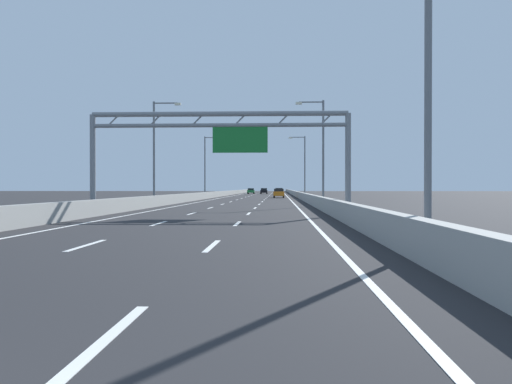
{
  "coord_description": "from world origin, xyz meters",
  "views": [
    {
      "loc": [
        3.68,
        -2.12,
        1.66
      ],
      "look_at": [
        1.36,
        51.52,
        1.18
      ],
      "focal_mm": 36.6,
      "sensor_mm": 36.0,
      "label": 1
    }
  ],
  "objects": [
    {
      "name": "lane_dash_left_1",
      "position": [
        -1.8,
        12.5,
        0.01
      ],
      "size": [
        0.16,
        3.0,
        0.01
      ],
      "primitive_type": "cube",
      "color": "white",
      "rests_on": "ground_plane"
    },
    {
      "name": "lane_dash_left_2",
      "position": [
        -1.8,
        21.5,
        0.01
      ],
      "size": [
        0.16,
        3.0,
        0.01
      ],
      "primitive_type": "cube",
      "color": "white",
      "rests_on": "ground_plane"
    },
    {
      "name": "lane_dash_right_6",
      "position": [
        1.8,
        57.5,
        0.01
      ],
      "size": [
        0.16,
        3.0,
        0.01
      ],
      "primitive_type": "cube",
      "color": "white",
      "rests_on": "ground_plane"
    },
    {
      "name": "lane_dash_left_4",
      "position": [
        -1.8,
        39.5,
        0.01
      ],
      "size": [
        0.16,
        3.0,
        0.01
      ],
      "primitive_type": "cube",
      "color": "white",
      "rests_on": "ground_plane"
    },
    {
      "name": "sign_gantry",
      "position": [
        0.17,
        29.97,
        4.84
      ],
      "size": [
        16.21,
        0.36,
        6.36
      ],
      "color": "gray",
      "rests_on": "ground_plane"
    },
    {
      "name": "lane_dash_right_10",
      "position": [
        1.8,
        93.5,
        0.01
      ],
      "size": [
        0.16,
        3.0,
        0.01
      ],
      "primitive_type": "cube",
      "color": "white",
      "rests_on": "ground_plane"
    },
    {
      "name": "lane_dash_left_14",
      "position": [
        -1.8,
        129.5,
        0.01
      ],
      "size": [
        0.16,
        3.0,
        0.01
      ],
      "primitive_type": "cube",
      "color": "white",
      "rests_on": "ground_plane"
    },
    {
      "name": "black_car",
      "position": [
        0.03,
        128.54,
        0.75
      ],
      "size": [
        1.72,
        4.55,
        1.45
      ],
      "color": "black",
      "rests_on": "ground_plane"
    },
    {
      "name": "lane_dash_right_11",
      "position": [
        1.8,
        102.5,
        0.01
      ],
      "size": [
        0.16,
        3.0,
        0.01
      ],
      "primitive_type": "cube",
      "color": "white",
      "rests_on": "ground_plane"
    },
    {
      "name": "lane_dash_left_6",
      "position": [
        -1.8,
        57.5,
        0.01
      ],
      "size": [
        0.16,
        3.0,
        0.01
      ],
      "primitive_type": "cube",
      "color": "white",
      "rests_on": "ground_plane"
    },
    {
      "name": "streetlamp_left_mid",
      "position": [
        -7.47,
        45.05,
        5.4
      ],
      "size": [
        2.58,
        0.28,
        9.5
      ],
      "color": "slate",
      "rests_on": "ground_plane"
    },
    {
      "name": "lane_dash_left_8",
      "position": [
        -1.8,
        75.5,
        0.01
      ],
      "size": [
        0.16,
        3.0,
        0.01
      ],
      "primitive_type": "cube",
      "color": "white",
      "rests_on": "ground_plane"
    },
    {
      "name": "barrier_left",
      "position": [
        -6.9,
        110.0,
        0.47
      ],
      "size": [
        0.45,
        220.0,
        0.95
      ],
      "color": "#9E9E99",
      "rests_on": "ground_plane"
    },
    {
      "name": "lane_dash_left_3",
      "position": [
        -1.8,
        30.5,
        0.01
      ],
      "size": [
        0.16,
        3.0,
        0.01
      ],
      "primitive_type": "cube",
      "color": "white",
      "rests_on": "ground_plane"
    },
    {
      "name": "lane_dash_left_15",
      "position": [
        -1.8,
        138.5,
        0.01
      ],
      "size": [
        0.16,
        3.0,
        0.01
      ],
      "primitive_type": "cube",
      "color": "white",
      "rests_on": "ground_plane"
    },
    {
      "name": "streetlamp_right_near",
      "position": [
        7.47,
        12.11,
        5.4
      ],
      "size": [
        2.58,
        0.28,
        9.5
      ],
      "color": "slate",
      "rests_on": "ground_plane"
    },
    {
      "name": "ground_plane",
      "position": [
        0.0,
        100.0,
        0.0
      ],
      "size": [
        260.0,
        260.0,
        0.0
      ],
      "primitive_type": "plane",
      "color": "#262628"
    },
    {
      "name": "lane_dash_left_11",
      "position": [
        -1.8,
        102.5,
        0.01
      ],
      "size": [
        0.16,
        3.0,
        0.01
      ],
      "primitive_type": "cube",
      "color": "white",
      "rests_on": "ground_plane"
    },
    {
      "name": "barrier_right",
      "position": [
        6.9,
        110.0,
        0.47
      ],
      "size": [
        0.45,
        220.0,
        0.95
      ],
      "color": "#9E9E99",
      "rests_on": "ground_plane"
    },
    {
      "name": "lane_dash_right_15",
      "position": [
        1.8,
        138.5,
        0.01
      ],
      "size": [
        0.16,
        3.0,
        0.01
      ],
      "primitive_type": "cube",
      "color": "white",
      "rests_on": "ground_plane"
    },
    {
      "name": "lane_dash_right_14",
      "position": [
        1.8,
        129.5,
        0.01
      ],
      "size": [
        0.16,
        3.0,
        0.01
      ],
      "primitive_type": "cube",
      "color": "white",
      "rests_on": "ground_plane"
    },
    {
      "name": "lane_dash_right_12",
      "position": [
        1.8,
        111.5,
        0.01
      ],
      "size": [
        0.16,
        3.0,
        0.01
      ],
      "primitive_type": "cube",
      "color": "white",
      "rests_on": "ground_plane"
    },
    {
      "name": "lane_dash_left_9",
      "position": [
        -1.8,
        84.5,
        0.01
      ],
      "size": [
        0.16,
        3.0,
        0.01
      ],
      "primitive_type": "cube",
      "color": "white",
      "rests_on": "ground_plane"
    },
    {
      "name": "lane_dash_left_17",
      "position": [
        -1.8,
        156.5,
        0.01
      ],
      "size": [
        0.16,
        3.0,
        0.01
      ],
      "primitive_type": "cube",
      "color": "white",
      "rests_on": "ground_plane"
    },
    {
      "name": "lane_dash_right_13",
      "position": [
        1.8,
        120.5,
        0.01
      ],
      "size": [
        0.16,
        3.0,
        0.01
      ],
      "primitive_type": "cube",
      "color": "white",
      "rests_on": "ground_plane"
    },
    {
      "name": "edge_line_left",
      "position": [
        -5.25,
        88.0,
        0.01
      ],
      "size": [
        0.16,
        176.0,
        0.01
      ],
      "primitive_type": "cube",
      "color": "white",
      "rests_on": "ground_plane"
    },
    {
      "name": "orange_car",
      "position": [
        3.73,
        80.81,
        0.75
      ],
      "size": [
        1.7,
        4.3,
        1.44
      ],
      "color": "orange",
      "rests_on": "ground_plane"
    },
    {
      "name": "lane_dash_right_17",
      "position": [
        1.8,
        156.5,
        0.01
      ],
      "size": [
        0.16,
        3.0,
        0.01
      ],
      "primitive_type": "cube",
      "color": "white",
      "rests_on": "ground_plane"
    },
    {
      "name": "lane_dash_left_5",
      "position": [
        -1.8,
        48.5,
        0.01
      ],
      "size": [
        0.16,
        3.0,
        0.01
      ],
      "primitive_type": "cube",
      "color": "white",
      "rests_on": "ground_plane"
    },
    {
      "name": "edge_line_right",
      "position": [
        5.25,
        88.0,
        0.01
      ],
      "size": [
        0.16,
        176.0,
        0.01
      ],
      "primitive_type": "cube",
      "color": "white",
      "rests_on": "ground_plane"
    },
    {
      "name": "lane_dash_right_9",
      "position": [
        1.8,
        84.5,
        0.01
      ],
      "size": [
        0.16,
        3.0,
        0.01
      ],
      "primitive_type": "cube",
      "color": "white",
      "rests_on": "ground_plane"
    },
    {
      "name": "lane_dash_left_16",
      "position": [
        -1.8,
        147.5,
        0.01
      ],
      "size": [
        0.16,
        3.0,
        0.01
      ],
      "primitive_type": "cube",
      "color": "white",
      "rests_on": "ground_plane"
    },
    {
      "name": "lane_dash_left_12",
      "position": [
        -1.8,
        111.5,
        0.01
      ],
      "size": [
        0.16,
        3.0,
        0.01
      ],
      "primitive_type": "cube",
      "color": "white",
      "rests_on": "ground_plane"
    },
    {
      "name": "silver_car",
      "position": [
        3.78,
        115.45,
        0.76
      ],
      "size": [
        1.79,
        4.59,
        1.51
      ],
      "color": "#A8ADB2",
      "rests_on": "ground_plane"
    },
    {
      "name": "streetlamp_right_far",
      "position": [
        7.47,
        77.99,
        5.4
      ],
      "size": [
        2.58,
        0.28,
        9.5
      ],
      "color": "slate",
      "rests_on": "ground_plane"
    },
    {
      "name": "lane_dash_left_7",
      "position": [
        -1.8,
        66.5,
        0.01
      ],
      "size": [
        0.16,
        3.0,
        0.01
      ],
      "primitive_type": "cube",
      "color": "white",
      "rests_on": "ground_plane"
    },
    {
      "name": "lane_dash_right_1",
      "position": [
        1.8,
        12.5,
        0.01
      ],
      "size": [
        0.16,
        3.0,
        0.01
      ],
      "primitive_type": "cube",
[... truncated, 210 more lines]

